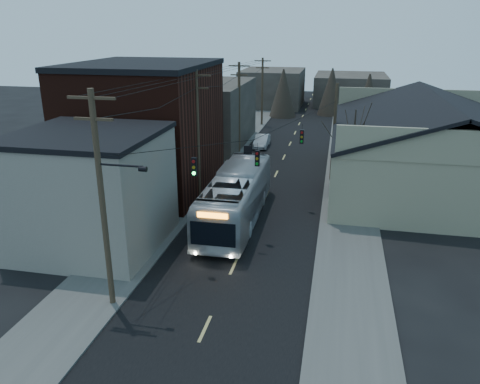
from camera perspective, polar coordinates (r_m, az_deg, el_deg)
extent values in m
plane|color=black|center=(20.62, -5.91, -19.47)|extent=(160.00, 160.00, 0.00)
cube|color=black|center=(47.27, 5.09, 3.63)|extent=(9.00, 110.00, 0.02)
cube|color=#474744|center=(48.41, -2.59, 4.13)|extent=(4.00, 110.00, 0.12)
cube|color=#474744|center=(46.98, 12.99, 3.16)|extent=(4.00, 110.00, 0.12)
cube|color=slate|center=(29.59, -17.61, 0.00)|extent=(8.00, 8.00, 7.00)
cube|color=black|center=(39.14, -11.39, 7.49)|extent=(10.00, 12.00, 10.00)
cube|color=#322C28|center=(54.07, -4.17, 9.48)|extent=(9.00, 14.00, 7.00)
cube|color=gray|center=(42.22, 22.13, 3.80)|extent=(16.00, 20.00, 5.00)
cube|color=black|center=(40.88, 17.25, 9.36)|extent=(8.16, 20.60, 2.86)
cube|color=#322C28|center=(81.55, 3.98, 12.55)|extent=(10.00, 12.00, 6.00)
cube|color=#322C28|center=(85.81, 13.28, 12.10)|extent=(12.00, 14.00, 5.00)
cone|color=black|center=(36.40, 13.51, 4.16)|extent=(0.40, 0.40, 7.20)
cylinder|color=#382B1E|center=(22.23, -16.41, -1.54)|extent=(0.28, 0.28, 10.50)
cube|color=#382B1E|center=(21.04, -17.68, 10.88)|extent=(2.20, 0.12, 0.12)
cylinder|color=#382B1E|center=(35.60, -5.17, 6.61)|extent=(0.28, 0.28, 10.00)
cube|color=#382B1E|center=(34.86, -5.40, 13.99)|extent=(2.20, 0.12, 0.12)
cylinder|color=#382B1E|center=(49.91, -0.11, 10.14)|extent=(0.28, 0.28, 9.50)
cube|color=#382B1E|center=(49.38, -0.11, 15.13)|extent=(2.20, 0.12, 0.12)
cylinder|color=#382B1E|center=(64.54, 2.72, 12.06)|extent=(0.28, 0.28, 9.00)
cube|color=#382B1E|center=(64.13, 2.78, 15.69)|extent=(2.20, 0.12, 0.12)
cylinder|color=#382B1E|center=(41.09, 11.37, 6.98)|extent=(0.28, 0.28, 8.50)
cube|color=black|center=(24.80, -5.59, 3.08)|extent=(0.28, 0.20, 1.00)
cube|color=black|center=(28.58, 2.13, 4.15)|extent=(0.28, 0.20, 1.00)
cube|color=black|center=(34.08, 7.55, 6.70)|extent=(0.28, 0.20, 1.00)
imported|color=#A7ADB3|center=(32.30, -0.50, -0.59)|extent=(3.18, 13.03, 3.62)
imported|color=#B1B4B9|center=(53.16, 2.67, 6.24)|extent=(1.55, 4.21, 1.38)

